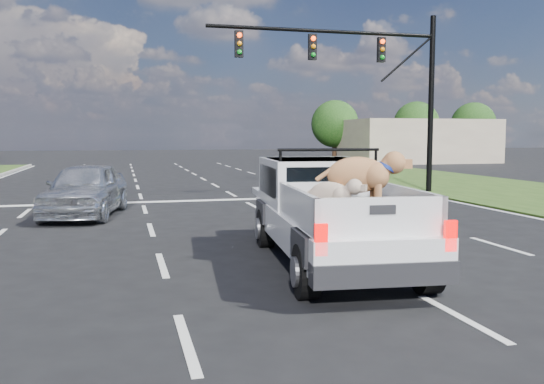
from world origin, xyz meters
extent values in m
plane|color=black|center=(0.00, 0.00, 0.00)|extent=(160.00, 160.00, 0.00)
cube|color=silver|center=(-5.25, 6.00, 0.01)|extent=(0.12, 60.00, 0.01)
cube|color=silver|center=(-1.75, 6.00, 0.01)|extent=(0.12, 60.00, 0.01)
cube|color=silver|center=(1.75, 6.00, 0.01)|extent=(0.12, 60.00, 0.01)
cube|color=silver|center=(5.25, 6.00, 0.01)|extent=(0.12, 60.00, 0.01)
cube|color=silver|center=(8.80, 6.00, 0.01)|extent=(0.15, 60.00, 0.01)
cube|color=silver|center=(0.00, 10.00, 0.01)|extent=(17.00, 0.45, 0.01)
cylinder|color=black|center=(9.60, 10.50, 3.50)|extent=(0.22, 0.22, 7.00)
cylinder|color=black|center=(5.10, 10.50, 6.20)|extent=(9.00, 0.14, 0.14)
cube|color=black|center=(7.40, 10.50, 5.60)|extent=(0.30, 0.18, 0.95)
sphere|color=#F93607|center=(7.40, 10.39, 5.90)|extent=(0.18, 0.18, 0.18)
cube|color=black|center=(4.60, 10.50, 5.60)|extent=(0.30, 0.18, 0.95)
sphere|color=#F93607|center=(4.60, 10.39, 5.90)|extent=(0.18, 0.18, 0.18)
cube|color=black|center=(1.80, 10.50, 5.60)|extent=(0.30, 0.18, 0.95)
sphere|color=#F93607|center=(1.80, 10.39, 5.90)|extent=(0.18, 0.18, 0.18)
cube|color=tan|center=(22.00, 34.00, 1.80)|extent=(12.00, 7.00, 3.60)
cylinder|color=#332114|center=(16.00, 38.00, 1.08)|extent=(0.44, 0.44, 2.16)
sphere|color=#11340E|center=(16.00, 38.00, 3.30)|extent=(4.20, 4.20, 4.20)
cylinder|color=#332114|center=(24.00, 38.00, 1.08)|extent=(0.44, 0.44, 2.16)
sphere|color=#11340E|center=(24.00, 38.00, 3.30)|extent=(4.20, 4.20, 4.20)
cylinder|color=#332114|center=(30.00, 38.00, 1.08)|extent=(0.44, 0.44, 2.16)
sphere|color=#11340E|center=(30.00, 38.00, 3.30)|extent=(4.20, 4.20, 4.20)
cylinder|color=black|center=(0.10, -2.68, 0.40)|extent=(0.37, 0.82, 0.79)
cylinder|color=black|center=(1.91, -2.85, 0.40)|extent=(0.37, 0.82, 0.79)
cylinder|color=black|center=(0.47, 1.17, 0.40)|extent=(0.37, 0.82, 0.79)
cylinder|color=black|center=(2.27, 0.99, 0.40)|extent=(0.37, 0.82, 0.79)
cube|color=silver|center=(1.19, -0.79, 0.69)|extent=(2.50, 5.69, 0.54)
cube|color=silver|center=(1.31, 0.51, 1.41)|extent=(2.14, 2.57, 0.90)
cube|color=black|center=(1.20, -0.67, 1.44)|extent=(1.61, 0.18, 0.65)
cylinder|color=black|center=(1.22, -0.53, 2.07)|extent=(1.88, 0.23, 0.05)
cube|color=black|center=(1.08, -2.01, 0.93)|extent=(2.10, 2.82, 0.06)
cube|color=silver|center=(0.19, -1.93, 1.23)|extent=(0.33, 2.66, 0.54)
cube|color=silver|center=(1.96, -2.09, 1.23)|extent=(0.33, 2.66, 0.54)
cube|color=silver|center=(0.95, -3.29, 1.23)|extent=(1.86, 0.26, 0.54)
cube|color=red|center=(0.05, -3.43, 0.99)|extent=(0.17, 0.08, 0.42)
cube|color=red|center=(1.82, -3.60, 0.99)|extent=(0.17, 0.08, 0.42)
cube|color=black|center=(0.94, -3.44, 0.50)|extent=(2.02, 0.50, 0.31)
imported|color=silver|center=(-3.44, 6.97, 0.78)|extent=(2.65, 4.84, 1.56)
imported|color=black|center=(2.79, 2.96, 0.66)|extent=(2.45, 4.73, 1.31)
camera|label=1|loc=(-2.40, -10.32, 2.33)|focal=38.00mm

